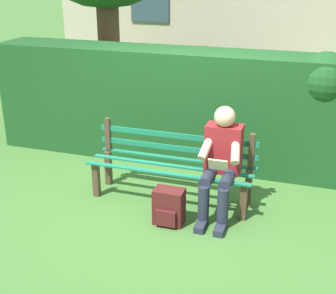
{
  "coord_description": "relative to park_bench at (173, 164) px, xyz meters",
  "views": [
    {
      "loc": [
        -1.42,
        4.41,
        2.51
      ],
      "look_at": [
        0.0,
        0.1,
        0.69
      ],
      "focal_mm": 48.86,
      "sensor_mm": 36.0,
      "label": 1
    }
  ],
  "objects": [
    {
      "name": "backpack",
      "position": [
        -0.13,
        0.55,
        -0.23
      ],
      "size": [
        0.31,
        0.27,
        0.38
      ],
      "color": "#4C1919",
      "rests_on": "ground"
    },
    {
      "name": "park_bench",
      "position": [
        0.0,
        0.0,
        0.0
      ],
      "size": [
        1.86,
        0.49,
        0.83
      ],
      "color": "#4C3828",
      "rests_on": "ground"
    },
    {
      "name": "ground",
      "position": [
        0.0,
        0.07,
        -0.42
      ],
      "size": [
        60.0,
        60.0,
        0.0
      ],
      "primitive_type": "plane",
      "color": "#3D6B2D"
    },
    {
      "name": "hedge_backdrop",
      "position": [
        0.08,
        -1.14,
        0.37
      ],
      "size": [
        5.46,
        0.78,
        1.59
      ],
      "color": "#19471E",
      "rests_on": "ground"
    },
    {
      "name": "person_seated",
      "position": [
        -0.58,
        0.17,
        0.2
      ],
      "size": [
        0.44,
        0.73,
        1.17
      ],
      "color": "maroon",
      "rests_on": "ground"
    }
  ]
}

